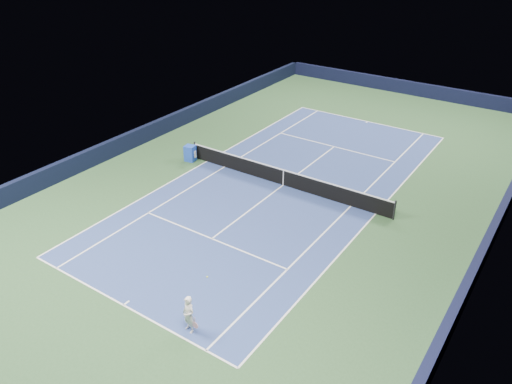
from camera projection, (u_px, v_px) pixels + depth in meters
The scene contains 19 objects.
ground at pixel (283, 185), 27.92m from camera, with size 40.00×40.00×0.00m, color #294A28.
wall_far at pixel (406, 87), 41.99m from camera, with size 22.00×0.35×1.10m, color black.
wall_right at pixel (490, 238), 22.34m from camera, with size 0.35×40.00×1.10m, color black.
wall_left at pixel (144, 134), 32.96m from camera, with size 0.35×40.00×1.10m, color black.
court_surface at pixel (283, 185), 27.91m from camera, with size 10.97×23.77×0.01m, color navy.
baseline_far at pixel (368, 121), 36.51m from camera, with size 10.97×0.08×0.00m, color white.
baseline_near at pixel (123, 305), 19.31m from camera, with size 10.97×0.08×0.00m, color white.
sideline_doubles_right at pixel (376, 214), 25.22m from camera, with size 0.08×23.77×0.00m, color white.
sideline_doubles_left at pixel (207, 161), 30.60m from camera, with size 0.08×23.77×0.00m, color white.
sideline_singles_right at pixel (351, 206), 25.89m from camera, with size 0.08×23.77×0.00m, color white.
sideline_singles_left at pixel (225, 167), 29.93m from camera, with size 0.08×23.77×0.00m, color white.
service_line_far at pixel (334, 147), 32.54m from camera, with size 8.23×0.08×0.00m, color white.
service_line_near at pixel (212, 239), 23.28m from camera, with size 8.23×0.08×0.00m, color white.
center_service_line at pixel (283, 185), 27.91m from camera, with size 0.08×12.80×0.00m, color white.
center_mark_far at pixel (367, 122), 36.40m from camera, with size 0.08×0.30×0.00m, color white.
center_mark_near at pixel (126, 303), 19.42m from camera, with size 0.08×0.30×0.00m, color white.
tennis_net at pixel (283, 177), 27.67m from camera, with size 12.90×0.10×1.07m.
sponsor_cube at pixel (190, 153), 30.48m from camera, with size 0.69×0.64×0.98m.
tennis_player at pixel (189, 315), 17.78m from camera, with size 0.76×1.27×1.87m.
Camera 1 is at (12.53, -21.21, 13.22)m, focal length 35.00 mm.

